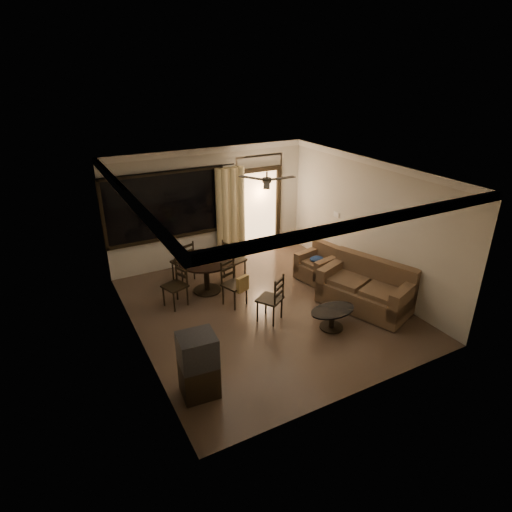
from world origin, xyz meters
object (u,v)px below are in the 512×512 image
dining_chair_north (184,268)px  dining_table (206,266)px  dining_chair_east (234,267)px  side_chair (270,307)px  coffee_table (332,316)px  sofa (367,290)px  armchair (319,265)px  dining_chair_south (235,291)px  dining_chair_west (176,293)px  tv_cabinet (198,365)px

dining_chair_north → dining_table: bearing=90.1°
dining_chair_east → dining_chair_north: (-1.05, 0.46, 0.00)m
side_chair → coffee_table: bearing=105.5°
dining_table → side_chair: size_ratio=1.24×
sofa → dining_table: bearing=120.4°
armchair → coffee_table: bearing=-130.3°
armchair → side_chair: 2.12m
dining_table → armchair: (2.49, -0.65, -0.27)m
coffee_table → side_chair: size_ratio=0.93×
dining_chair_north → dining_chair_south: bearing=90.0°
dining_chair_south → coffee_table: (1.22, -1.63, -0.04)m
dining_chair_south → coffee_table: dining_chair_south is taller
dining_table → dining_chair_north: (-0.26, 0.74, -0.31)m
dining_chair_south → side_chair: size_ratio=0.99×
dining_chair_south → sofa: 2.67m
dining_table → armchair: 2.59m
dining_table → side_chair: bearing=-69.3°
dining_chair_west → tv_cabinet: size_ratio=0.93×
dining_chair_north → sofa: sofa is taller
dining_chair_west → dining_chair_south: size_ratio=1.00×
sofa → armchair: sofa is taller
tv_cabinet → sofa: size_ratio=0.52×
dining_chair_south → tv_cabinet: bearing=-146.7°
dining_chair_north → coffee_table: size_ratio=1.06×
dining_chair_north → armchair: size_ratio=1.04×
dining_chair_east → dining_chair_west: bearing=90.0°
dining_chair_south → tv_cabinet: (-1.59, -2.10, 0.21)m
tv_cabinet → side_chair: tv_cabinet is taller
dining_chair_south → dining_chair_north: size_ratio=1.00×
tv_cabinet → sofa: tv_cabinet is taller
side_chair → sofa: bearing=133.6°
sofa → coffee_table: size_ratio=2.21×
dining_chair_east → side_chair: side_chair is taller
sofa → dining_chair_west: bearing=131.1°
armchair → dining_chair_north: bearing=141.8°
tv_cabinet → sofa: (3.90, 0.78, -0.14)m
coffee_table → dining_chair_north: bearing=119.1°
dining_chair_north → tv_cabinet: size_ratio=0.93×
coffee_table → dining_chair_east: bearing=104.8°
dining_chair_west → dining_chair_south: bearing=44.3°
dining_chair_west → tv_cabinet: 2.69m
dining_chair_east → coffee_table: 2.81m
dining_chair_west → sofa: (3.39, -1.85, 0.09)m
dining_chair_west → dining_chair_north: (0.53, 1.02, 0.00)m
dining_chair_east → dining_chair_north: bearing=46.8°
dining_chair_west → dining_chair_north: same height
dining_table → sofa: bearing=-39.4°
dining_table → dining_chair_west: dining_table is taller
dining_chair_south → tv_cabinet: 2.64m
dining_chair_north → coffee_table: dining_chair_north is taller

